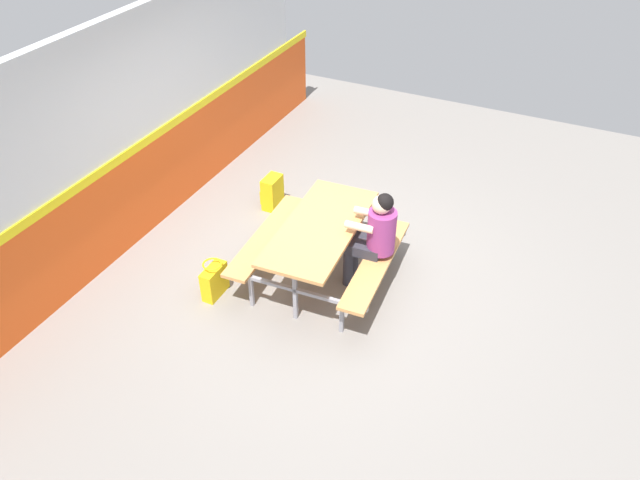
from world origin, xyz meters
The scene contains 6 objects.
ground_plane centered at (0.00, 0.00, -0.01)m, with size 10.00×10.00×0.02m, color gray.
accent_backdrop centered at (0.00, 2.36, 1.25)m, with size 8.00×0.14×2.60m.
picnic_table_main centered at (-0.22, 0.00, 0.57)m, with size 1.74×1.64×0.74m.
student_nearer centered at (-0.05, -0.55, 0.71)m, with size 0.38×0.53×1.21m.
backpack_dark centered at (0.82, 1.19, 0.22)m, with size 0.30×0.22×0.44m.
tote_bag_bright centered at (-0.93, 0.92, 0.19)m, with size 0.34×0.21×0.43m.
Camera 1 is at (-4.92, -2.26, 4.53)m, focal length 34.40 mm.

